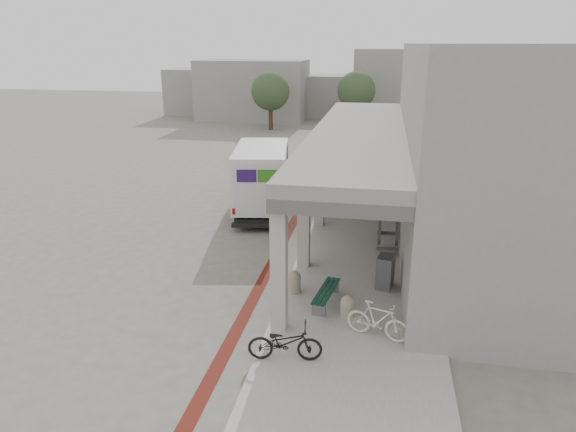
% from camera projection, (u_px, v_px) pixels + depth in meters
% --- Properties ---
extents(ground, '(120.00, 120.00, 0.00)m').
position_uv_depth(ground, '(238.00, 269.00, 16.75)').
color(ground, '#625E54').
rests_on(ground, ground).
extents(bike_lane_stripe, '(0.35, 40.00, 0.01)m').
position_uv_depth(bike_lane_stripe, '(280.00, 248.00, 18.44)').
color(bike_lane_stripe, '#581A11').
rests_on(bike_lane_stripe, ground).
extents(sidewalk, '(4.40, 28.00, 0.12)m').
position_uv_depth(sidewalk, '(361.00, 277.00, 16.04)').
color(sidewalk, '#9A958A').
rests_on(sidewalk, ground).
extents(transit_building, '(7.60, 17.00, 7.00)m').
position_uv_depth(transit_building, '(450.00, 148.00, 18.67)').
color(transit_building, gray).
rests_on(transit_building, ground).
extents(distant_backdrop, '(28.00, 10.00, 6.50)m').
position_uv_depth(distant_backdrop, '(310.00, 90.00, 49.80)').
color(distant_backdrop, gray).
rests_on(distant_backdrop, ground).
extents(tree_left, '(3.20, 3.20, 4.80)m').
position_uv_depth(tree_left, '(270.00, 91.00, 42.67)').
color(tree_left, '#38281C').
rests_on(tree_left, ground).
extents(tree_mid, '(3.20, 3.20, 4.80)m').
position_uv_depth(tree_mid, '(356.00, 91.00, 43.33)').
color(tree_mid, '#38281C').
rests_on(tree_mid, ground).
extents(tree_right, '(3.20, 3.20, 4.80)m').
position_uv_depth(tree_right, '(456.00, 93.00, 41.01)').
color(tree_right, '#38281C').
rests_on(tree_right, ground).
extents(fedex_truck, '(3.12, 6.99, 2.88)m').
position_uv_depth(fedex_truck, '(263.00, 174.00, 22.55)').
color(fedex_truck, black).
rests_on(fedex_truck, ground).
extents(bench, '(0.64, 1.78, 0.41)m').
position_uv_depth(bench, '(326.00, 294.00, 14.22)').
color(bench, slate).
rests_on(bench, sidewalk).
extents(bollard_near, '(0.44, 0.44, 0.66)m').
position_uv_depth(bollard_near, '(293.00, 281.00, 14.91)').
color(bollard_near, gray).
rests_on(bollard_near, sidewalk).
extents(bollard_far, '(0.40, 0.40, 0.60)m').
position_uv_depth(bollard_far, '(348.00, 306.00, 13.53)').
color(bollard_far, '#9B9476').
rests_on(bollard_far, sidewalk).
extents(utility_cabinet, '(0.56, 0.68, 0.99)m').
position_uv_depth(utility_cabinet, '(385.00, 272.00, 15.10)').
color(utility_cabinet, slate).
rests_on(utility_cabinet, sidewalk).
extents(bicycle_black, '(1.77, 0.82, 0.89)m').
position_uv_depth(bicycle_black, '(285.00, 342.00, 11.64)').
color(bicycle_black, black).
rests_on(bicycle_black, sidewalk).
extents(bicycle_cream, '(1.65, 0.91, 0.96)m').
position_uv_depth(bicycle_cream, '(378.00, 320.00, 12.51)').
color(bicycle_cream, silver).
rests_on(bicycle_cream, sidewalk).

